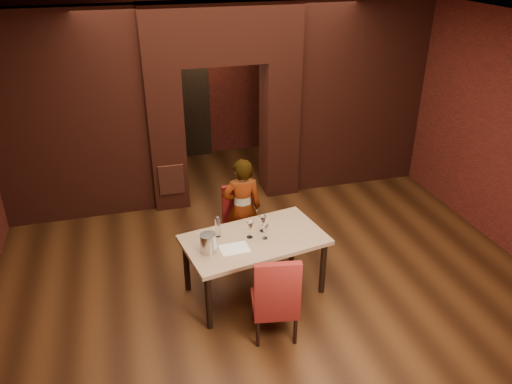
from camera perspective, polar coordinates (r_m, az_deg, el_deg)
floor at (r=7.09m, az=0.09°, el=-7.51°), size 8.00×8.00×0.00m
ceiling at (r=5.89m, az=0.11°, el=19.01°), size 7.00×8.00×0.04m
wall_back at (r=10.04m, az=-6.21°, el=13.00°), size 7.00×0.04×3.20m
wall_right at (r=7.95m, az=25.38°, el=6.67°), size 0.04×8.00×3.20m
pillar_left at (r=8.17m, az=-10.21°, el=6.05°), size 0.55×0.55×2.30m
pillar_right at (r=8.52m, az=2.65°, el=7.37°), size 0.55×0.55×2.30m
lintel at (r=7.88m, az=-4.00°, el=17.73°), size 2.45×0.55×0.90m
wing_wall_left at (r=8.03m, az=-20.60°, el=7.78°), size 2.28×0.35×3.20m
wing_wall_right at (r=8.91m, az=11.55°, el=10.78°), size 2.28×0.35×3.20m
vent_panel at (r=8.13m, az=-9.63°, el=1.39°), size 0.40×0.03×0.50m
rear_door at (r=10.08m, az=-8.27°, el=9.68°), size 0.90×0.08×2.10m
rear_door_frame at (r=10.04m, az=-8.23°, el=9.61°), size 1.02×0.04×2.22m
dining_table at (r=6.27m, az=-0.18°, el=-8.33°), size 1.82×1.23×0.79m
chair_far at (r=6.95m, az=-1.67°, el=-3.49°), size 0.46×0.46×0.99m
chair_near at (r=5.59m, az=2.14°, el=-11.52°), size 0.57×0.57×1.09m
person_seated at (r=6.79m, az=-1.59°, el=-1.93°), size 0.56×0.38×1.47m
wine_glass_a at (r=6.01m, az=-0.74°, el=-4.33°), size 0.09×0.09×0.21m
wine_glass_b at (r=6.13m, az=0.77°, el=-3.63°), size 0.09×0.09×0.21m
wine_glass_c at (r=6.00m, az=1.03°, el=-4.55°), size 0.08×0.08×0.19m
tasting_sheet at (r=5.86m, az=-2.48°, el=-6.47°), size 0.34×0.26×0.00m
wine_bucket at (r=5.77m, az=-5.48°, el=-5.84°), size 0.19×0.19×0.23m
water_bottle at (r=6.03m, az=-4.40°, el=-3.96°), size 0.06×0.06×0.27m
potted_plant at (r=7.22m, az=3.47°, el=-4.85°), size 0.47×0.44×0.43m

